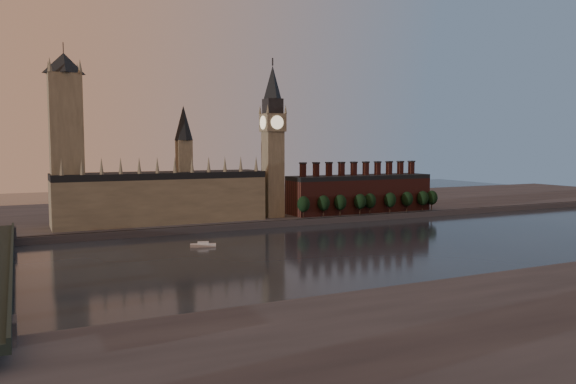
% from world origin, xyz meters
% --- Properties ---
extents(ground, '(900.00, 900.00, 0.00)m').
position_xyz_m(ground, '(0.00, 0.00, 0.00)').
color(ground, black).
rests_on(ground, ground).
extents(north_bank, '(900.00, 182.00, 4.00)m').
position_xyz_m(north_bank, '(0.00, 178.04, 2.00)').
color(north_bank, '#4D4C52').
rests_on(north_bank, ground).
extents(palace_of_westminster, '(130.00, 30.30, 74.00)m').
position_xyz_m(palace_of_westminster, '(-64.41, 114.91, 21.63)').
color(palace_of_westminster, gray).
rests_on(palace_of_westminster, north_bank).
extents(victoria_tower, '(24.00, 24.00, 108.00)m').
position_xyz_m(victoria_tower, '(-120.00, 115.00, 59.09)').
color(victoria_tower, gray).
rests_on(victoria_tower, north_bank).
extents(big_ben, '(15.00, 15.00, 107.00)m').
position_xyz_m(big_ben, '(10.00, 110.00, 56.83)').
color(big_ben, gray).
rests_on(big_ben, north_bank).
extents(chimney_block, '(110.00, 25.00, 37.00)m').
position_xyz_m(chimney_block, '(80.00, 110.00, 17.82)').
color(chimney_block, '#542420').
rests_on(chimney_block, north_bank).
extents(embankment_tree_0, '(8.60, 8.60, 14.88)m').
position_xyz_m(embankment_tree_0, '(25.91, 95.26, 13.47)').
color(embankment_tree_0, black).
rests_on(embankment_tree_0, north_bank).
extents(embankment_tree_1, '(8.60, 8.60, 14.88)m').
position_xyz_m(embankment_tree_1, '(41.31, 95.23, 13.47)').
color(embankment_tree_1, black).
rests_on(embankment_tree_1, north_bank).
extents(embankment_tree_2, '(8.60, 8.60, 14.88)m').
position_xyz_m(embankment_tree_2, '(54.19, 94.52, 13.47)').
color(embankment_tree_2, black).
rests_on(embankment_tree_2, north_bank).
extents(embankment_tree_3, '(8.60, 8.60, 14.88)m').
position_xyz_m(embankment_tree_3, '(69.99, 93.89, 13.47)').
color(embankment_tree_3, black).
rests_on(embankment_tree_3, north_bank).
extents(embankment_tree_4, '(8.60, 8.60, 14.88)m').
position_xyz_m(embankment_tree_4, '(78.72, 94.51, 13.47)').
color(embankment_tree_4, black).
rests_on(embankment_tree_4, north_bank).
extents(embankment_tree_5, '(8.60, 8.60, 14.88)m').
position_xyz_m(embankment_tree_5, '(95.62, 93.67, 13.47)').
color(embankment_tree_5, black).
rests_on(embankment_tree_5, north_bank).
extents(embankment_tree_6, '(8.60, 8.60, 14.88)m').
position_xyz_m(embankment_tree_6, '(111.39, 94.48, 13.47)').
color(embankment_tree_6, black).
rests_on(embankment_tree_6, north_bank).
extents(embankment_tree_7, '(8.60, 8.60, 14.88)m').
position_xyz_m(embankment_tree_7, '(125.74, 94.28, 13.47)').
color(embankment_tree_7, black).
rests_on(embankment_tree_7, north_bank).
extents(embankment_tree_8, '(8.60, 8.60, 14.88)m').
position_xyz_m(embankment_tree_8, '(134.32, 94.27, 13.47)').
color(embankment_tree_8, black).
rests_on(embankment_tree_8, north_bank).
extents(river_boat, '(13.80, 7.84, 2.66)m').
position_xyz_m(river_boat, '(-60.35, 42.86, 1.02)').
color(river_boat, silver).
rests_on(river_boat, ground).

